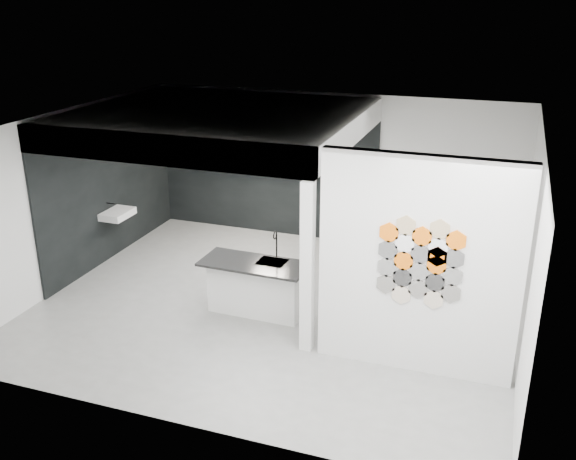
% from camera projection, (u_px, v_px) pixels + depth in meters
% --- Properties ---
extents(floor, '(7.00, 6.00, 0.01)m').
position_uv_depth(floor, '(275.00, 306.00, 9.81)').
color(floor, gray).
extents(partition_panel, '(2.45, 0.15, 2.80)m').
position_uv_depth(partition_panel, '(418.00, 268.00, 7.74)').
color(partition_panel, silver).
rests_on(partition_panel, floor).
extents(bay_clad_back, '(4.40, 0.04, 2.35)m').
position_uv_depth(bay_clad_back, '(265.00, 174.00, 12.41)').
color(bay_clad_back, black).
rests_on(bay_clad_back, floor).
extents(bay_clad_left, '(0.04, 4.00, 2.35)m').
position_uv_depth(bay_clad_left, '(111.00, 192.00, 11.34)').
color(bay_clad_left, black).
rests_on(bay_clad_left, floor).
extents(bulkhead, '(4.40, 4.00, 0.40)m').
position_uv_depth(bulkhead, '(220.00, 123.00, 10.18)').
color(bulkhead, silver).
rests_on(bulkhead, corner_column).
extents(corner_column, '(0.16, 0.16, 2.35)m').
position_uv_depth(corner_column, '(307.00, 269.00, 8.25)').
color(corner_column, silver).
rests_on(corner_column, floor).
extents(fascia_beam, '(4.40, 0.16, 0.40)m').
position_uv_depth(fascia_beam, '(158.00, 150.00, 8.49)').
color(fascia_beam, silver).
rests_on(fascia_beam, corner_column).
extents(wall_basin, '(0.40, 0.60, 0.12)m').
position_uv_depth(wall_basin, '(118.00, 214.00, 11.21)').
color(wall_basin, silver).
rests_on(wall_basin, bay_clad_left).
extents(display_shelf, '(3.00, 0.15, 0.04)m').
position_uv_depth(display_shelf, '(268.00, 170.00, 12.24)').
color(display_shelf, black).
rests_on(display_shelf, bay_clad_back).
extents(kitchen_island, '(1.59, 0.74, 1.27)m').
position_uv_depth(kitchen_island, '(257.00, 286.00, 9.49)').
color(kitchen_island, silver).
rests_on(kitchen_island, floor).
extents(stockpot, '(0.20, 0.20, 0.15)m').
position_uv_depth(stockpot, '(217.00, 160.00, 12.54)').
color(stockpot, black).
rests_on(stockpot, display_shelf).
extents(kettle, '(0.24, 0.24, 0.17)m').
position_uv_depth(kettle, '(310.00, 168.00, 11.94)').
color(kettle, black).
rests_on(kettle, display_shelf).
extents(glass_bowl, '(0.19, 0.19, 0.11)m').
position_uv_depth(glass_bowl, '(337.00, 172.00, 11.79)').
color(glass_bowl, gray).
rests_on(glass_bowl, display_shelf).
extents(glass_vase, '(0.10, 0.10, 0.12)m').
position_uv_depth(glass_vase, '(337.00, 172.00, 11.79)').
color(glass_vase, gray).
rests_on(glass_vase, display_shelf).
extents(bottle_dark, '(0.07, 0.07, 0.15)m').
position_uv_depth(bottle_dark, '(239.00, 162.00, 12.39)').
color(bottle_dark, black).
rests_on(bottle_dark, display_shelf).
extents(utensil_cup, '(0.12, 0.12, 0.11)m').
position_uv_depth(utensil_cup, '(222.00, 161.00, 12.51)').
color(utensil_cup, black).
rests_on(utensil_cup, display_shelf).
extents(hex_tile_cluster, '(1.04, 0.02, 1.16)m').
position_uv_depth(hex_tile_cluster, '(421.00, 263.00, 7.61)').
color(hex_tile_cluster, '#66635E').
rests_on(hex_tile_cluster, partition_panel).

